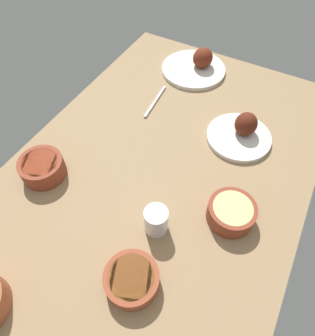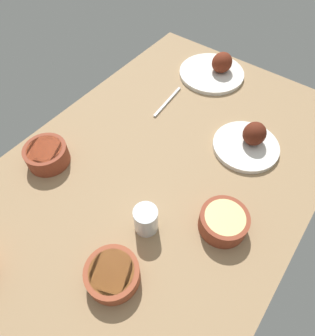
% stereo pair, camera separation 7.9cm
% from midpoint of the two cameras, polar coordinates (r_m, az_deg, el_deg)
% --- Properties ---
extents(dining_table, '(1.40, 0.90, 0.04)m').
position_cam_midpoint_polar(dining_table, '(0.96, 2.34, -1.55)').
color(dining_table, '#937551').
rests_on(dining_table, ground).
extents(plate_far_side, '(0.27, 0.27, 0.09)m').
position_cam_midpoint_polar(plate_far_side, '(1.31, 12.76, 17.87)').
color(plate_far_side, silver).
rests_on(plate_far_side, dining_table).
extents(plate_center_main, '(0.22, 0.22, 0.09)m').
position_cam_midpoint_polar(plate_center_main, '(1.05, 19.25, 4.71)').
color(plate_center_main, silver).
rests_on(plate_center_main, dining_table).
extents(bowl_soup, '(0.14, 0.14, 0.05)m').
position_cam_midpoint_polar(bowl_soup, '(0.78, -5.65, -19.81)').
color(bowl_soup, brown).
rests_on(bowl_soup, dining_table).
extents(bowl_potatoes, '(0.13, 0.13, 0.06)m').
position_cam_midpoint_polar(bowl_potatoes, '(0.85, 15.24, -10.02)').
color(bowl_potatoes, brown).
rests_on(bowl_potatoes, dining_table).
extents(bowl_sauce, '(0.14, 0.14, 0.06)m').
position_cam_midpoint_polar(bowl_sauce, '(0.99, -18.44, 2.38)').
color(bowl_sauce, brown).
rests_on(bowl_sauce, dining_table).
extents(water_tumbler, '(0.07, 0.07, 0.09)m').
position_cam_midpoint_polar(water_tumbler, '(0.81, 0.57, -10.09)').
color(water_tumbler, silver).
rests_on(water_tumbler, dining_table).
extents(fork_loose, '(0.19, 0.03, 0.01)m').
position_cam_midpoint_polar(fork_loose, '(1.16, 3.92, 12.52)').
color(fork_loose, silver).
rests_on(fork_loose, dining_table).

